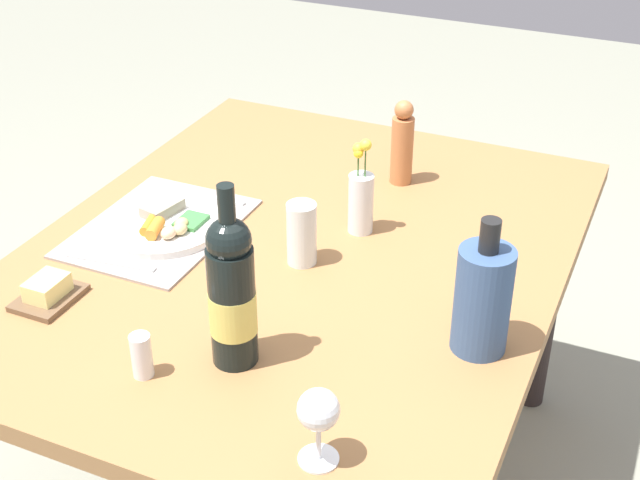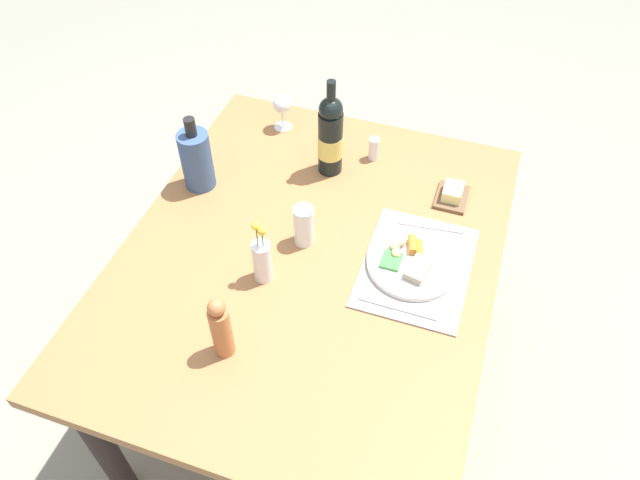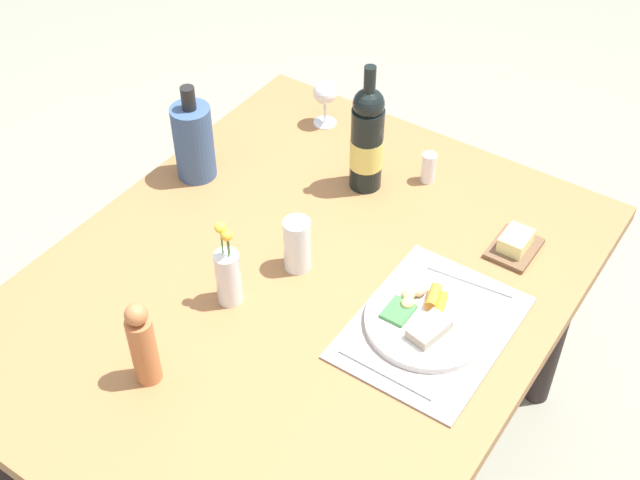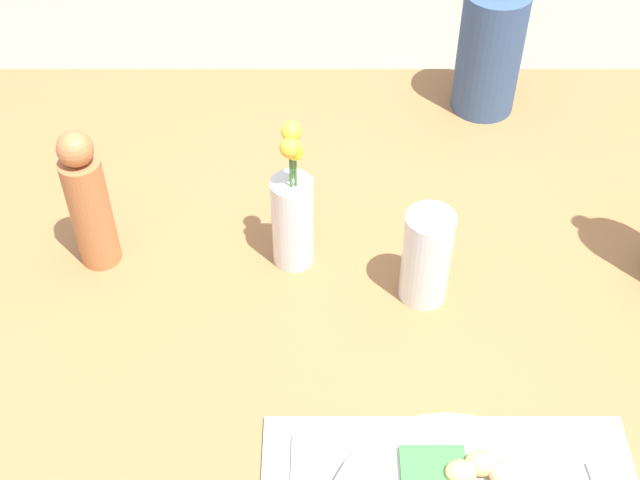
% 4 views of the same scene
% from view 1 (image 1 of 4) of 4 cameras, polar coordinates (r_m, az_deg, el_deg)
% --- Properties ---
extents(dining_table, '(1.37, 1.09, 0.73)m').
position_cam_1_polar(dining_table, '(1.94, -1.40, -2.86)').
color(dining_table, '#996A3E').
rests_on(dining_table, ground_plane).
extents(placemat, '(0.40, 0.30, 0.01)m').
position_cam_1_polar(placemat, '(1.99, -10.30, 0.78)').
color(placemat, '#9C918B').
rests_on(placemat, dining_table).
extents(dinner_plate, '(0.27, 0.27, 0.04)m').
position_cam_1_polar(dinner_plate, '(1.97, -10.02, 1.05)').
color(dinner_plate, silver).
rests_on(dinner_plate, placemat).
extents(fork, '(0.01, 0.22, 0.00)m').
position_cam_1_polar(fork, '(2.10, -7.51, 2.89)').
color(fork, silver).
rests_on(fork, placemat).
extents(knife, '(0.04, 0.20, 0.00)m').
position_cam_1_polar(knife, '(1.87, -13.28, -1.39)').
color(knife, silver).
rests_on(knife, placemat).
extents(water_tumbler, '(0.06, 0.06, 0.13)m').
position_cam_1_polar(water_tumbler, '(1.81, -1.18, 0.18)').
color(water_tumbler, silver).
rests_on(water_tumbler, dining_table).
extents(salt_shaker, '(0.04, 0.04, 0.08)m').
position_cam_1_polar(salt_shaker, '(1.55, -11.39, -7.29)').
color(salt_shaker, white).
rests_on(salt_shaker, dining_table).
extents(butter_dish, '(0.13, 0.10, 0.05)m').
position_cam_1_polar(butter_dish, '(1.79, -17.08, -3.22)').
color(butter_dish, brown).
rests_on(butter_dish, dining_table).
extents(wine_bottle, '(0.08, 0.08, 0.34)m').
position_cam_1_polar(wine_bottle, '(1.50, -5.69, -3.42)').
color(wine_bottle, black).
rests_on(wine_bottle, dining_table).
extents(wine_glass, '(0.07, 0.07, 0.13)m').
position_cam_1_polar(wine_glass, '(1.33, -0.10, -11.04)').
color(wine_glass, white).
rests_on(wine_glass, dining_table).
extents(cooler_bottle, '(0.10, 0.10, 0.26)m').
position_cam_1_polar(cooler_bottle, '(1.57, 10.41, -3.70)').
color(cooler_bottle, '#38537E').
rests_on(cooler_bottle, dining_table).
extents(flower_vase, '(0.06, 0.06, 0.22)m').
position_cam_1_polar(flower_vase, '(1.91, 2.64, 2.68)').
color(flower_vase, silver).
rests_on(flower_vase, dining_table).
extents(pepper_mill, '(0.05, 0.05, 0.21)m').
position_cam_1_polar(pepper_mill, '(2.12, 5.31, 6.16)').
color(pepper_mill, '#B96E40').
rests_on(pepper_mill, dining_table).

